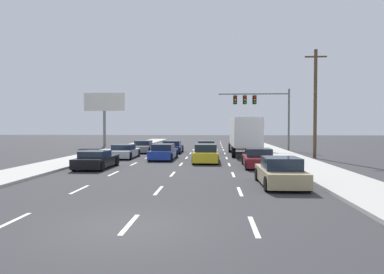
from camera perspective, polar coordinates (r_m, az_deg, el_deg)
The scene contains 17 objects.
ground_plane at distance 34.11m, azimuth -0.29°, elevation -2.75°, with size 140.00×140.00×0.00m, color #333335.
sidewalk_right at distance 29.69m, azimuth 15.70°, elevation -3.36°, with size 3.15×80.00×0.14m, color #B2AFA8.
sidewalk_left at distance 31.00m, azimuth -16.90°, elevation -3.15°, with size 3.15×80.00×0.14m, color #B2AFA8.
lane_markings at distance 32.03m, azimuth -0.54°, elevation -3.04°, with size 6.94×57.00×0.01m.
car_gray at distance 35.89m, azimuth -7.97°, elevation -1.65°, with size 1.89×4.56×1.22m.
car_silver at distance 29.92m, azimuth -11.13°, elevation -2.39°, with size 1.99×4.39×1.16m.
car_black at distance 23.08m, azimuth -15.50°, elevation -3.68°, with size 1.94×4.18×1.14m.
car_navy at distance 35.27m, azimuth -3.28°, elevation -1.69°, with size 1.99×4.38×1.21m.
car_blue at distance 28.32m, azimuth -4.71°, elevation -2.51°, with size 1.94×4.64×1.26m.
car_orange at distance 34.37m, azimuth 2.41°, elevation -1.79°, with size 1.94×4.20×1.24m.
car_yellow at distance 26.11m, azimuth 2.32°, elevation -2.78°, with size 1.92×4.65×1.36m.
box_truck at distance 32.20m, azimuth 8.61°, elevation 0.52°, with size 2.56×9.07×3.43m.
car_maroon at distance 23.28m, azimuth 10.88°, elevation -3.54°, with size 2.01×4.24×1.24m.
car_tan at distance 16.24m, azimuth 14.38°, elevation -5.75°, with size 1.91×4.06×1.31m.
traffic_signal_mast at distance 39.08m, azimuth 10.58°, elevation 5.40°, with size 7.84×0.69×6.82m.
utility_pole_mid at distance 30.95m, azimuth 19.65°, elevation 5.39°, with size 1.80×0.28×9.12m.
roadside_billboard at distance 47.31m, azimuth -14.25°, elevation 4.81°, with size 5.45×0.36×7.09m.
Camera 1 is at (2.32, -8.92, 2.71)m, focal length 32.36 mm.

